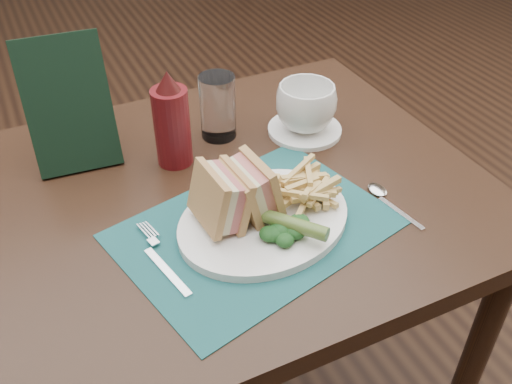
% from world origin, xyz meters
% --- Properties ---
extents(floor, '(7.00, 7.00, 0.00)m').
position_xyz_m(floor, '(0.00, 0.00, 0.00)').
color(floor, black).
rests_on(floor, ground).
extents(table_main, '(0.90, 0.75, 0.75)m').
position_xyz_m(table_main, '(0.00, -0.50, 0.38)').
color(table_main, black).
rests_on(table_main, ground).
extents(placemat, '(0.49, 0.40, 0.00)m').
position_xyz_m(placemat, '(-0.01, -0.63, 0.75)').
color(placemat, '#184E4F').
rests_on(placemat, table_main).
extents(plate, '(0.35, 0.31, 0.01)m').
position_xyz_m(plate, '(0.01, -0.62, 0.76)').
color(plate, white).
rests_on(plate, placemat).
extents(sandwich_half_a, '(0.08, 0.11, 0.10)m').
position_xyz_m(sandwich_half_a, '(-0.08, -0.60, 0.82)').
color(sandwich_half_a, tan).
rests_on(sandwich_half_a, plate).
extents(sandwich_half_b, '(0.08, 0.10, 0.10)m').
position_xyz_m(sandwich_half_b, '(-0.02, -0.60, 0.82)').
color(sandwich_half_b, tan).
rests_on(sandwich_half_b, plate).
extents(kale_garnish, '(0.11, 0.08, 0.03)m').
position_xyz_m(kale_garnish, '(0.02, -0.68, 0.78)').
color(kale_garnish, '#153917').
rests_on(kale_garnish, plate).
extents(pickle_spear, '(0.09, 0.11, 0.03)m').
position_xyz_m(pickle_spear, '(0.03, -0.68, 0.79)').
color(pickle_spear, '#476225').
rests_on(pickle_spear, plate).
extents(fries_pile, '(0.18, 0.20, 0.06)m').
position_xyz_m(fries_pile, '(0.09, -0.61, 0.80)').
color(fries_pile, tan).
rests_on(fries_pile, plate).
extents(fork, '(0.07, 0.17, 0.01)m').
position_xyz_m(fork, '(-0.17, -0.63, 0.76)').
color(fork, silver).
rests_on(fork, placemat).
extents(spoon, '(0.06, 0.15, 0.01)m').
position_xyz_m(spoon, '(0.23, -0.67, 0.76)').
color(spoon, silver).
rests_on(spoon, table_main).
extents(saucer, '(0.18, 0.18, 0.01)m').
position_xyz_m(saucer, '(0.21, -0.40, 0.76)').
color(saucer, white).
rests_on(saucer, table_main).
extents(coffee_cup, '(0.16, 0.16, 0.09)m').
position_xyz_m(coffee_cup, '(0.21, -0.40, 0.81)').
color(coffee_cup, white).
rests_on(coffee_cup, saucer).
extents(drinking_glass, '(0.07, 0.07, 0.13)m').
position_xyz_m(drinking_glass, '(0.05, -0.34, 0.81)').
color(drinking_glass, silver).
rests_on(drinking_glass, table_main).
extents(ketchup_bottle, '(0.08, 0.08, 0.19)m').
position_xyz_m(ketchup_bottle, '(-0.06, -0.38, 0.84)').
color(ketchup_bottle, '#500D11').
rests_on(ketchup_bottle, table_main).
extents(check_presenter, '(0.16, 0.10, 0.24)m').
position_xyz_m(check_presenter, '(-0.22, -0.30, 0.87)').
color(check_presenter, black).
rests_on(check_presenter, table_main).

